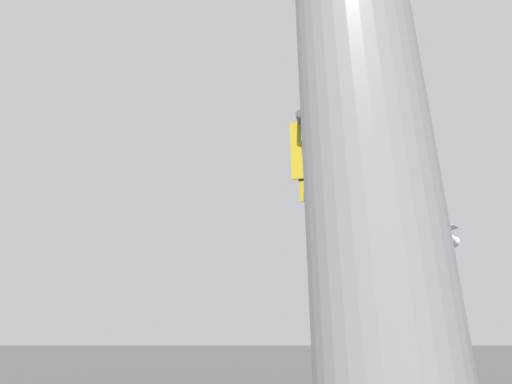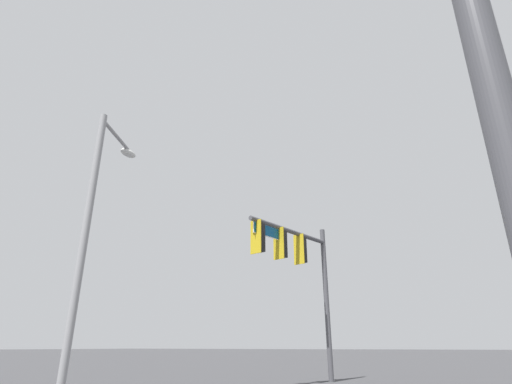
# 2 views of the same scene
# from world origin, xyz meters

# --- Properties ---
(signal_pole_near) EXTENTS (5.05, 1.53, 6.53)m
(signal_pole_near) POSITION_xyz_m (-3.11, -6.98, 4.75)
(signal_pole_near) COLOR #47474C
(signal_pole_near) RESTS_ON ground_plane
(airplane) EXTENTS (18.58, 20.96, 13.11)m
(airplane) POSITION_xyz_m (-121.46, 53.44, 35.77)
(airplane) COLOR silver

